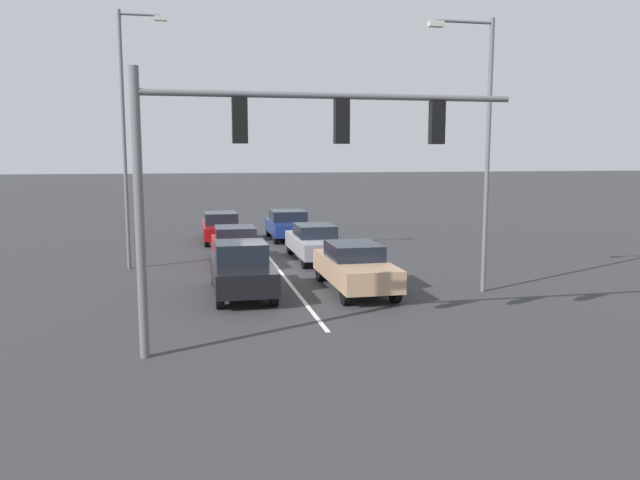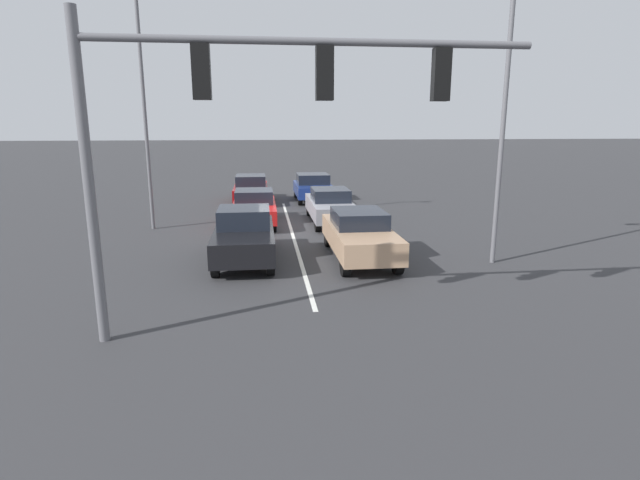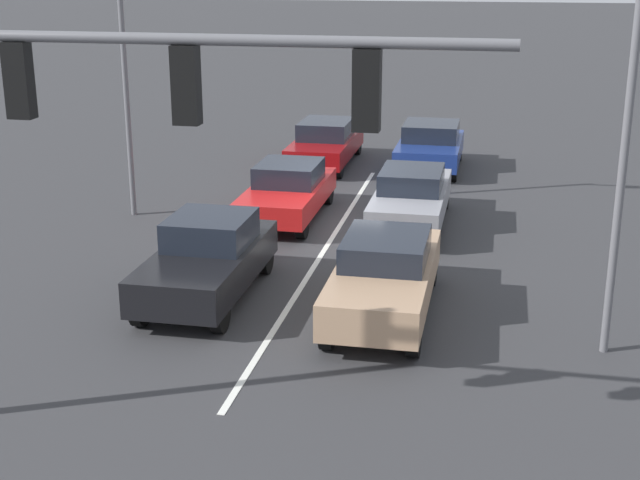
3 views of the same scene
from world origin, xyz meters
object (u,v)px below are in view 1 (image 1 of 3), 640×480
object	(u,v)px
car_black_midlane_front	(242,269)
car_maroon_midlane_third	(221,227)
street_lamp_left_shoulder	(481,138)
car_tan_leftlane_front	(355,266)
traffic_signal_gantry	(269,148)
car_gray_leftlane_second	(315,242)
street_lamp_right_shoulder	(128,126)
car_navy_leftlane_third	(288,224)
car_red_midlane_second	(236,245)

from	to	relation	value
car_black_midlane_front	car_maroon_midlane_third	size ratio (longest dim) A/B	0.94
street_lamp_left_shoulder	car_tan_leftlane_front	bearing A→B (deg)	-14.34
car_maroon_midlane_third	traffic_signal_gantry	size ratio (longest dim) A/B	0.56
car_tan_leftlane_front	street_lamp_left_shoulder	size ratio (longest dim) A/B	0.57
car_tan_leftlane_front	car_black_midlane_front	xyz separation A→B (m)	(3.54, -0.19, 0.01)
car_gray_leftlane_second	street_lamp_right_shoulder	world-z (taller)	street_lamp_right_shoulder
car_navy_leftlane_third	street_lamp_right_shoulder	world-z (taller)	street_lamp_right_shoulder
car_red_midlane_second	car_navy_leftlane_third	bearing A→B (deg)	-116.36
car_maroon_midlane_third	street_lamp_left_shoulder	distance (m)	15.61
car_gray_leftlane_second	car_black_midlane_front	bearing A→B (deg)	58.87
car_black_midlane_front	street_lamp_right_shoulder	size ratio (longest dim) A/B	0.46
car_black_midlane_front	car_navy_leftlane_third	xyz separation A→B (m)	(-3.38, -12.10, -0.03)
car_gray_leftlane_second	car_red_midlane_second	xyz separation A→B (m)	(3.19, -0.08, -0.02)
car_navy_leftlane_third	street_lamp_right_shoulder	xyz separation A→B (m)	(7.02, 6.83, 4.56)
car_navy_leftlane_third	street_lamp_left_shoulder	xyz separation A→B (m)	(-3.87, 13.24, 4.04)
car_navy_leftlane_third	car_tan_leftlane_front	bearing A→B (deg)	90.76
car_tan_leftlane_front	traffic_signal_gantry	bearing A→B (deg)	57.99
car_tan_leftlane_front	car_navy_leftlane_third	size ratio (longest dim) A/B	1.15
car_black_midlane_front	car_red_midlane_second	world-z (taller)	car_black_midlane_front
car_black_midlane_front	traffic_signal_gantry	distance (m)	6.66
car_black_midlane_front	car_navy_leftlane_third	bearing A→B (deg)	-105.60
car_gray_leftlane_second	traffic_signal_gantry	world-z (taller)	traffic_signal_gantry
car_black_midlane_front	car_maroon_midlane_third	xyz separation A→B (m)	(0.00, -12.07, -0.07)
car_maroon_midlane_third	street_lamp_left_shoulder	xyz separation A→B (m)	(-7.25, 13.21, 4.07)
car_navy_leftlane_third	traffic_signal_gantry	size ratio (longest dim) A/B	0.49
street_lamp_left_shoulder	car_red_midlane_second	bearing A→B (deg)	-44.61
street_lamp_left_shoulder	car_black_midlane_front	bearing A→B (deg)	-8.94
car_black_midlane_front	car_gray_leftlane_second	distance (m)	6.65
car_maroon_midlane_third	car_tan_leftlane_front	bearing A→B (deg)	106.11
car_gray_leftlane_second	car_maroon_midlane_third	world-z (taller)	car_gray_leftlane_second
car_red_midlane_second	car_maroon_midlane_third	bearing A→B (deg)	-87.79
car_red_midlane_second	car_navy_leftlane_third	world-z (taller)	car_navy_leftlane_third
street_lamp_right_shoulder	car_red_midlane_second	bearing A→B (deg)	-172.62
car_tan_leftlane_front	street_lamp_right_shoulder	distance (m)	10.10
car_navy_leftlane_third	car_maroon_midlane_third	distance (m)	3.38
car_tan_leftlane_front	car_black_midlane_front	distance (m)	3.55
car_black_midlane_front	street_lamp_left_shoulder	xyz separation A→B (m)	(-7.25, 1.14, 4.00)
car_black_midlane_front	street_lamp_left_shoulder	distance (m)	8.36
car_gray_leftlane_second	traffic_signal_gantry	distance (m)	12.31
car_gray_leftlane_second	car_red_midlane_second	bearing A→B (deg)	-1.42
car_black_midlane_front	street_lamp_left_shoulder	size ratio (longest dim) A/B	0.52
car_black_midlane_front	street_lamp_right_shoulder	xyz separation A→B (m)	(3.64, -5.27, 4.53)
street_lamp_right_shoulder	street_lamp_left_shoulder	size ratio (longest dim) A/B	1.13
car_navy_leftlane_third	street_lamp_right_shoulder	size ratio (longest dim) A/B	0.43
car_tan_leftlane_front	traffic_signal_gantry	world-z (taller)	traffic_signal_gantry
car_red_midlane_second	street_lamp_right_shoulder	xyz separation A→B (m)	(3.89, 0.50, 4.59)
car_tan_leftlane_front	car_navy_leftlane_third	distance (m)	12.29
car_black_midlane_front	car_tan_leftlane_front	bearing A→B (deg)	176.90
car_tan_leftlane_front	car_gray_leftlane_second	world-z (taller)	car_tan_leftlane_front
car_tan_leftlane_front	street_lamp_right_shoulder	size ratio (longest dim) A/B	0.50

